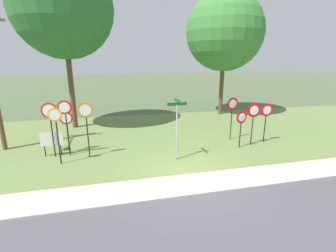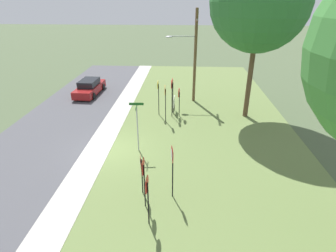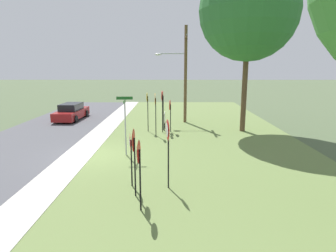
{
  "view_description": "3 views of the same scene",
  "coord_description": "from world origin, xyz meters",
  "px_view_note": "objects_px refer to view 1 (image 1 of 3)",
  "views": [
    {
      "loc": [
        -3.0,
        -8.99,
        4.85
      ],
      "look_at": [
        -0.2,
        2.91,
        1.45
      ],
      "focal_mm": 25.58,
      "sensor_mm": 36.0,
      "label": 1
    },
    {
      "loc": [
        14.1,
        4.32,
        8.41
      ],
      "look_at": [
        -0.8,
        3.43,
        1.34
      ],
      "focal_mm": 29.32,
      "sensor_mm": 36.0,
      "label": 2
    },
    {
      "loc": [
        14.31,
        4.0,
        4.61
      ],
      "look_at": [
        1.05,
        3.89,
        1.81
      ],
      "focal_mm": 30.9,
      "sensor_mm": 36.0,
      "label": 3
    }
  ],
  "objects_px": {
    "stop_sign_far_center": "(50,118)",
    "street_name_post": "(177,124)",
    "stop_sign_near_left": "(66,117)",
    "yield_sign_far_left": "(232,108)",
    "notice_board": "(52,141)",
    "stop_sign_near_right": "(86,118)",
    "yield_sign_near_right": "(267,114)",
    "yield_sign_near_left": "(242,121)",
    "oak_tree_left": "(63,8)",
    "oak_tree_right": "(225,32)",
    "yield_sign_far_right": "(254,114)",
    "stop_sign_far_right": "(56,125)",
    "stop_sign_far_left": "(67,123)"
  },
  "relations": [
    {
      "from": "street_name_post",
      "to": "notice_board",
      "type": "bearing_deg",
      "value": 159.72
    },
    {
      "from": "notice_board",
      "to": "yield_sign_far_left",
      "type": "bearing_deg",
      "value": 3.61
    },
    {
      "from": "stop_sign_far_left",
      "to": "oak_tree_left",
      "type": "height_order",
      "value": "oak_tree_left"
    },
    {
      "from": "stop_sign_far_center",
      "to": "yield_sign_far_right",
      "type": "xyz_separation_m",
      "value": [
        10.77,
        -0.74,
        -0.22
      ]
    },
    {
      "from": "notice_board",
      "to": "stop_sign_near_right",
      "type": "bearing_deg",
      "value": -15.39
    },
    {
      "from": "stop_sign_near_left",
      "to": "yield_sign_far_left",
      "type": "height_order",
      "value": "stop_sign_near_left"
    },
    {
      "from": "stop_sign_near_right",
      "to": "stop_sign_far_right",
      "type": "xyz_separation_m",
      "value": [
        -1.26,
        -0.61,
        -0.1
      ]
    },
    {
      "from": "stop_sign_far_right",
      "to": "oak_tree_left",
      "type": "relative_size",
      "value": 0.24
    },
    {
      "from": "notice_board",
      "to": "oak_tree_left",
      "type": "xyz_separation_m",
      "value": [
        0.37,
        5.52,
        7.2
      ]
    },
    {
      "from": "stop_sign_far_center",
      "to": "oak_tree_right",
      "type": "xyz_separation_m",
      "value": [
        12.61,
        7.4,
        4.99
      ]
    },
    {
      "from": "stop_sign_far_right",
      "to": "street_name_post",
      "type": "bearing_deg",
      "value": -6.45
    },
    {
      "from": "stop_sign_far_center",
      "to": "oak_tree_left",
      "type": "distance_m",
      "value": 8.23
    },
    {
      "from": "stop_sign_near_left",
      "to": "yield_sign_near_right",
      "type": "xyz_separation_m",
      "value": [
        11.08,
        -0.42,
        -0.34
      ]
    },
    {
      "from": "yield_sign_far_left",
      "to": "oak_tree_left",
      "type": "xyz_separation_m",
      "value": [
        -9.78,
        5.22,
        6.05
      ]
    },
    {
      "from": "yield_sign_far_right",
      "to": "oak_tree_left",
      "type": "height_order",
      "value": "oak_tree_left"
    },
    {
      "from": "yield_sign_far_right",
      "to": "street_name_post",
      "type": "distance_m",
      "value": 4.89
    },
    {
      "from": "stop_sign_near_right",
      "to": "yield_sign_far_left",
      "type": "height_order",
      "value": "stop_sign_near_right"
    },
    {
      "from": "stop_sign_far_right",
      "to": "stop_sign_far_left",
      "type": "bearing_deg",
      "value": 84.9
    },
    {
      "from": "stop_sign_near_left",
      "to": "stop_sign_far_center",
      "type": "bearing_deg",
      "value": 179.54
    },
    {
      "from": "stop_sign_near_left",
      "to": "stop_sign_far_center",
      "type": "distance_m",
      "value": 0.72
    },
    {
      "from": "yield_sign_near_right",
      "to": "yield_sign_far_left",
      "type": "height_order",
      "value": "yield_sign_far_left"
    },
    {
      "from": "notice_board",
      "to": "stop_sign_far_right",
      "type": "bearing_deg",
      "value": -62.4
    },
    {
      "from": "yield_sign_far_left",
      "to": "yield_sign_near_right",
      "type": "bearing_deg",
      "value": -36.73
    },
    {
      "from": "yield_sign_far_right",
      "to": "oak_tree_left",
      "type": "bearing_deg",
      "value": 149.28
    },
    {
      "from": "stop_sign_far_center",
      "to": "yield_sign_near_left",
      "type": "distance_m",
      "value": 9.95
    },
    {
      "from": "oak_tree_left",
      "to": "stop_sign_far_left",
      "type": "bearing_deg",
      "value": -86.03
    },
    {
      "from": "yield_sign_far_left",
      "to": "notice_board",
      "type": "relative_size",
      "value": 2.11
    },
    {
      "from": "stop_sign_near_right",
      "to": "notice_board",
      "type": "bearing_deg",
      "value": 159.95
    },
    {
      "from": "stop_sign_far_center",
      "to": "street_name_post",
      "type": "distance_m",
      "value": 6.24
    },
    {
      "from": "yield_sign_near_left",
      "to": "stop_sign_near_left",
      "type": "bearing_deg",
      "value": 164.6
    },
    {
      "from": "oak_tree_left",
      "to": "oak_tree_right",
      "type": "distance_m",
      "value": 12.5
    },
    {
      "from": "street_name_post",
      "to": "oak_tree_left",
      "type": "height_order",
      "value": "oak_tree_left"
    },
    {
      "from": "oak_tree_right",
      "to": "stop_sign_far_right",
      "type": "bearing_deg",
      "value": -145.16
    },
    {
      "from": "stop_sign_near_right",
      "to": "notice_board",
      "type": "xyz_separation_m",
      "value": [
        -1.83,
        0.57,
        -1.21
      ]
    },
    {
      "from": "yield_sign_near_left",
      "to": "oak_tree_left",
      "type": "xyz_separation_m",
      "value": [
        -9.62,
        6.62,
        6.48
      ]
    },
    {
      "from": "stop_sign_near_left",
      "to": "stop_sign_far_right",
      "type": "height_order",
      "value": "stop_sign_near_left"
    },
    {
      "from": "yield_sign_near_left",
      "to": "yield_sign_far_left",
      "type": "bearing_deg",
      "value": 74.03
    },
    {
      "from": "stop_sign_far_left",
      "to": "oak_tree_left",
      "type": "xyz_separation_m",
      "value": [
        -0.36,
        5.13,
        6.43
      ]
    },
    {
      "from": "street_name_post",
      "to": "oak_tree_right",
      "type": "bearing_deg",
      "value": 50.96
    },
    {
      "from": "oak_tree_left",
      "to": "oak_tree_right",
      "type": "bearing_deg",
      "value": 8.08
    },
    {
      "from": "yield_sign_near_left",
      "to": "oak_tree_right",
      "type": "distance_m",
      "value": 10.37
    },
    {
      "from": "stop_sign_far_left",
      "to": "stop_sign_far_right",
      "type": "xyz_separation_m",
      "value": [
        -0.16,
        -1.58,
        0.34
      ]
    },
    {
      "from": "yield_sign_near_left",
      "to": "yield_sign_far_right",
      "type": "bearing_deg",
      "value": 5.72
    },
    {
      "from": "yield_sign_far_right",
      "to": "street_name_post",
      "type": "relative_size",
      "value": 0.81
    },
    {
      "from": "stop_sign_near_left",
      "to": "yield_sign_far_left",
      "type": "xyz_separation_m",
      "value": [
        9.33,
        0.46,
        -0.09
      ]
    },
    {
      "from": "stop_sign_far_right",
      "to": "yield_sign_far_left",
      "type": "bearing_deg",
      "value": 9.57
    },
    {
      "from": "yield_sign_near_left",
      "to": "yield_sign_far_right",
      "type": "relative_size",
      "value": 0.86
    },
    {
      "from": "stop_sign_near_left",
      "to": "stop_sign_far_left",
      "type": "relative_size",
      "value": 1.3
    },
    {
      "from": "stop_sign_near_left",
      "to": "oak_tree_right",
      "type": "bearing_deg",
      "value": 33.93
    },
    {
      "from": "stop_sign_far_left",
      "to": "yield_sign_near_right",
      "type": "relative_size",
      "value": 0.95
    }
  ]
}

